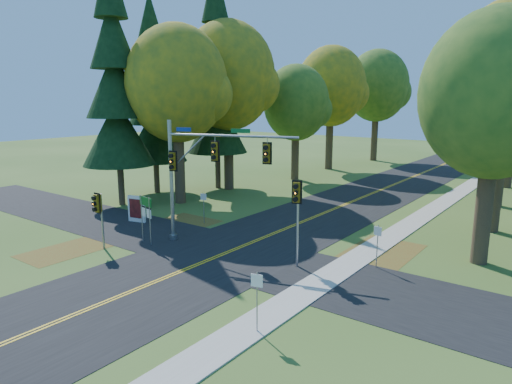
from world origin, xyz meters
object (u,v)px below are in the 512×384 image
Objects in this scene: traffic_mast at (200,166)px; east_signal_pole at (297,202)px; route_sign_cluster at (146,210)px; info_kiosk at (137,209)px.

east_signal_pole is (6.57, -0.10, -1.22)m from traffic_mast.
info_kiosk is at bearing 158.89° from route_sign_cluster.
route_sign_cluster is (-2.58, -1.97, -2.61)m from traffic_mast.
traffic_mast is 7.86m from info_kiosk.
east_signal_pole is at bearing 22.71° from route_sign_cluster.
traffic_mast is 4.17m from route_sign_cluster.
info_kiosk is at bearing 156.62° from traffic_mast.
traffic_mast reaches higher than east_signal_pole.
east_signal_pole reaches higher than info_kiosk.
east_signal_pole is 9.44m from route_sign_cluster.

